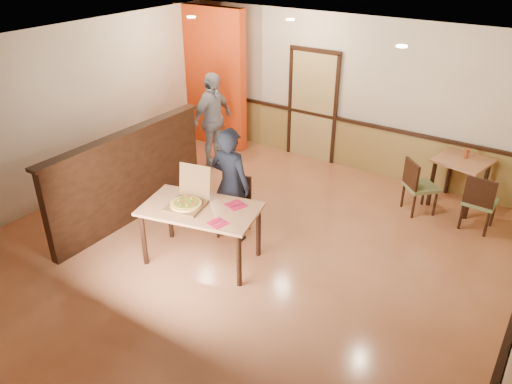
# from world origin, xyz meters

# --- Properties ---
(floor) EXTENTS (7.00, 7.00, 0.00)m
(floor) POSITION_xyz_m (0.00, 0.00, 0.00)
(floor) COLOR #C6774D
(floor) RESTS_ON ground
(ceiling) EXTENTS (7.00, 7.00, 0.00)m
(ceiling) POSITION_xyz_m (0.00, 0.00, 2.80)
(ceiling) COLOR black
(ceiling) RESTS_ON wall_back
(wall_back) EXTENTS (7.00, 0.00, 7.00)m
(wall_back) POSITION_xyz_m (0.00, 3.50, 1.40)
(wall_back) COLOR beige
(wall_back) RESTS_ON floor
(wall_left) EXTENTS (0.00, 7.00, 7.00)m
(wall_left) POSITION_xyz_m (-3.50, 0.00, 1.40)
(wall_left) COLOR beige
(wall_left) RESTS_ON floor
(wainscot_back) EXTENTS (7.00, 0.04, 0.90)m
(wainscot_back) POSITION_xyz_m (0.00, 3.47, 0.45)
(wainscot_back) COLOR olive
(wainscot_back) RESTS_ON floor
(chair_rail_back) EXTENTS (7.00, 0.06, 0.06)m
(chair_rail_back) POSITION_xyz_m (0.00, 3.45, 0.92)
(chair_rail_back) COLOR black
(chair_rail_back) RESTS_ON wall_back
(back_door) EXTENTS (0.90, 0.06, 2.10)m
(back_door) POSITION_xyz_m (-0.80, 3.46, 1.05)
(back_door) COLOR tan
(back_door) RESTS_ON wall_back
(booth_partition) EXTENTS (0.20, 3.10, 1.44)m
(booth_partition) POSITION_xyz_m (-2.00, -0.20, 0.74)
(booth_partition) COLOR black
(booth_partition) RESTS_ON floor
(red_accent_panel) EXTENTS (1.60, 0.20, 2.78)m
(red_accent_panel) POSITION_xyz_m (-2.90, 3.00, 1.40)
(red_accent_panel) COLOR red
(red_accent_panel) RESTS_ON floor
(spot_a) EXTENTS (0.14, 0.14, 0.02)m
(spot_a) POSITION_xyz_m (-2.30, 1.80, 2.78)
(spot_a) COLOR beige
(spot_a) RESTS_ON ceiling
(spot_b) EXTENTS (0.14, 0.14, 0.02)m
(spot_b) POSITION_xyz_m (-0.80, 2.50, 2.78)
(spot_b) COLOR beige
(spot_b) RESTS_ON ceiling
(spot_c) EXTENTS (0.14, 0.14, 0.02)m
(spot_c) POSITION_xyz_m (1.40, 1.50, 2.78)
(spot_c) COLOR beige
(spot_c) RESTS_ON ceiling
(main_table) EXTENTS (1.70, 1.22, 0.83)m
(main_table) POSITION_xyz_m (-0.37, -0.48, 0.71)
(main_table) COLOR tan
(main_table) RESTS_ON floor
(diner_chair) EXTENTS (0.54, 0.54, 0.89)m
(diner_chair) POSITION_xyz_m (-0.42, 0.36, 0.49)
(diner_chair) COLOR #647142
(diner_chair) RESTS_ON floor
(side_chair_left) EXTENTS (0.63, 0.63, 0.90)m
(side_chair_left) POSITION_xyz_m (1.64, 2.45, 0.49)
(side_chair_left) COLOR #647142
(side_chair_left) RESTS_ON floor
(side_chair_right) EXTENTS (0.47, 0.47, 0.91)m
(side_chair_right) POSITION_xyz_m (2.59, 2.43, 0.50)
(side_chair_right) COLOR #647142
(side_chair_right) RESTS_ON floor
(side_table) EXTENTS (0.91, 0.91, 0.83)m
(side_table) POSITION_xyz_m (2.14, 3.05, 0.64)
(side_table) COLOR tan
(side_table) RESTS_ON floor
(diner) EXTENTS (0.64, 0.43, 1.72)m
(diner) POSITION_xyz_m (-0.38, 0.22, 0.86)
(diner) COLOR black
(diner) RESTS_ON floor
(passerby) EXTENTS (0.46, 1.06, 1.79)m
(passerby) POSITION_xyz_m (-2.22, 2.14, 0.89)
(passerby) COLOR gray
(passerby) RESTS_ON floor
(pizza_box) EXTENTS (0.56, 0.63, 0.49)m
(pizza_box) POSITION_xyz_m (-0.54, -0.52, 0.89)
(pizza_box) COLOR brown
(pizza_box) RESTS_ON main_table
(pizza) EXTENTS (0.54, 0.54, 0.03)m
(pizza) POSITION_xyz_m (-0.53, -0.57, 0.87)
(pizza) COLOR #FAC75A
(pizza) RESTS_ON pizza_box
(napkin_near) EXTENTS (0.26, 0.26, 0.01)m
(napkin_near) POSITION_xyz_m (0.07, -0.66, 0.83)
(napkin_near) COLOR red
(napkin_near) RESTS_ON main_table
(napkin_far) EXTENTS (0.30, 0.30, 0.01)m
(napkin_far) POSITION_xyz_m (-0.01, -0.17, 0.83)
(napkin_far) COLOR red
(napkin_far) RESTS_ON main_table
(condiment) EXTENTS (0.06, 0.06, 0.16)m
(condiment) POSITION_xyz_m (2.16, 3.13, 0.91)
(condiment) COLOR maroon
(condiment) RESTS_ON side_table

